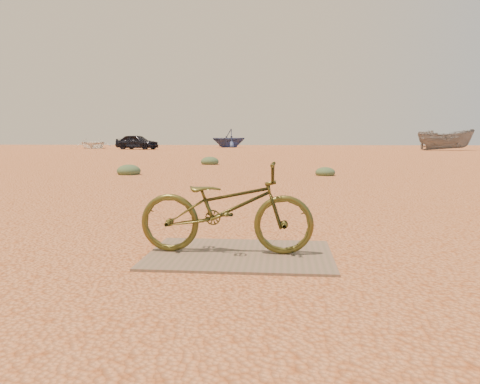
# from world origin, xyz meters

# --- Properties ---
(ground) EXTENTS (120.00, 120.00, 0.00)m
(ground) POSITION_xyz_m (0.00, 0.00, 0.00)
(ground) COLOR tan
(ground) RESTS_ON ground
(plywood_board) EXTENTS (1.63, 1.16, 0.02)m
(plywood_board) POSITION_xyz_m (-0.08, -0.41, 0.01)
(plywood_board) COLOR brown
(plywood_board) RESTS_ON ground
(bicycle) EXTENTS (1.55, 0.55, 0.81)m
(bicycle) POSITION_xyz_m (-0.21, -0.39, 0.43)
(bicycle) COLOR #46441A
(bicycle) RESTS_ON plywood_board
(car) EXTENTS (4.09, 2.54, 1.30)m
(car) POSITION_xyz_m (-12.61, 35.71, 0.65)
(car) COLOR black
(car) RESTS_ON ground
(boat_near_left) EXTENTS (4.62, 5.45, 0.96)m
(boat_near_left) POSITION_xyz_m (-18.12, 39.19, 0.48)
(boat_near_left) COLOR white
(boat_near_left) RESTS_ON ground
(boat_far_left) EXTENTS (4.84, 4.68, 1.95)m
(boat_far_left) POSITION_xyz_m (-5.53, 44.55, 0.97)
(boat_far_left) COLOR #374678
(boat_far_left) RESTS_ON ground
(boat_mid_right) EXTENTS (4.48, 1.86, 1.70)m
(boat_mid_right) POSITION_xyz_m (13.30, 35.04, 0.85)
(boat_mid_right) COLOR slate
(boat_mid_right) RESTS_ON ground
(kale_a) EXTENTS (0.67, 0.67, 0.37)m
(kale_a) POSITION_xyz_m (-4.10, 8.42, 0.00)
(kale_a) COLOR #496040
(kale_a) RESTS_ON ground
(kale_b) EXTENTS (0.55, 0.55, 0.30)m
(kale_b) POSITION_xyz_m (1.43, 8.61, 0.00)
(kale_b) COLOR #496040
(kale_b) RESTS_ON ground
(kale_c) EXTENTS (0.70, 0.70, 0.39)m
(kale_c) POSITION_xyz_m (-2.60, 13.58, 0.00)
(kale_c) COLOR #496040
(kale_c) RESTS_ON ground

